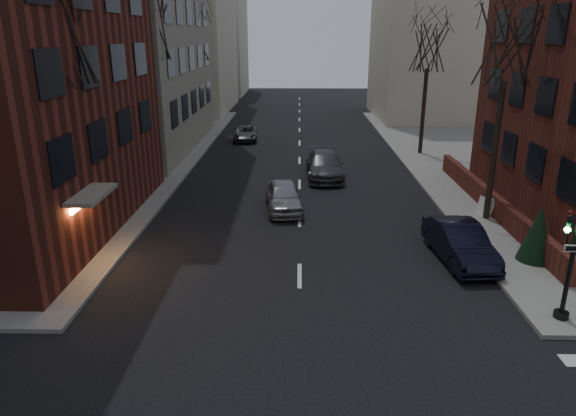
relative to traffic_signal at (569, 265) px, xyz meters
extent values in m
cube|color=#5F261B|center=(1.36, 10.01, -1.26)|extent=(0.35, 16.00, 1.00)
cube|color=beige|center=(-22.94, 46.01, 7.09)|extent=(14.00, 16.00, 18.00)
cube|color=beige|center=(7.06, 41.01, 6.09)|extent=(14.00, 14.00, 16.00)
cube|color=beige|center=(-20.94, 63.01, 5.09)|extent=(10.00, 12.00, 14.00)
cylinder|color=black|center=(0.06, 0.01, 0.24)|extent=(0.14, 0.14, 4.00)
cylinder|color=black|center=(0.06, 0.01, -1.66)|extent=(0.44, 0.44, 0.20)
imported|color=black|center=(-0.19, 0.01, 1.09)|extent=(0.16, 0.20, 1.00)
sphere|color=#19FF4C|center=(-0.26, -0.04, 1.14)|extent=(0.18, 0.18, 0.18)
cube|color=white|center=(0.06, -0.11, 0.59)|extent=(0.70, 0.03, 0.22)
cylinder|color=#2D231C|center=(-16.74, 5.01, 1.57)|extent=(0.28, 0.28, 6.65)
cylinder|color=#2D231C|center=(-16.74, 17.01, 1.74)|extent=(0.28, 0.28, 7.00)
cylinder|color=#2D231C|center=(-16.74, 31.01, 1.39)|extent=(0.28, 0.28, 6.30)
cylinder|color=#2D231C|center=(0.86, 9.01, 1.39)|extent=(0.28, 0.28, 6.30)
cylinder|color=#2D231C|center=(0.86, 23.01, 1.22)|extent=(0.28, 0.28, 5.95)
cylinder|color=black|center=(-16.14, 13.01, 1.24)|extent=(0.12, 0.12, 6.00)
sphere|color=#FFA54C|center=(-16.14, 13.01, 4.34)|extent=(0.36, 0.36, 0.36)
cylinder|color=black|center=(-16.14, 33.01, 1.24)|extent=(0.12, 0.12, 6.00)
sphere|color=#FFA54C|center=(-16.14, 33.01, 4.34)|extent=(0.36, 0.36, 0.36)
imported|color=black|center=(-1.75, 4.50, -1.16)|extent=(2.02, 4.65, 1.49)
imported|color=gray|center=(-8.74, 10.39, -1.20)|extent=(2.15, 4.35, 1.43)
imported|color=#3E3E43|center=(-6.42, 16.61, -1.14)|extent=(2.23, 5.30, 1.53)
imported|color=#3F3F44|center=(-12.45, 28.09, -1.33)|extent=(2.24, 4.30, 1.16)
cube|color=white|center=(0.91, 9.27, -1.29)|extent=(0.61, 0.70, 0.94)
cone|color=black|center=(1.05, 4.25, -0.67)|extent=(1.38, 1.38, 2.18)
camera|label=1|loc=(-8.00, -13.95, 6.48)|focal=32.00mm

